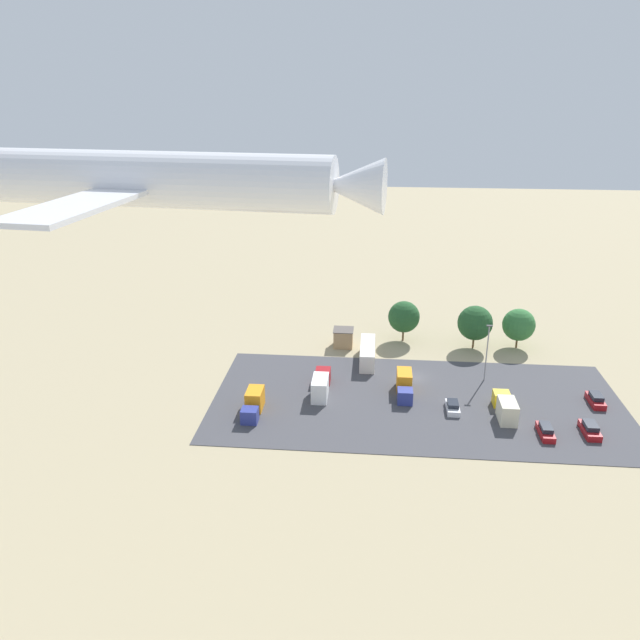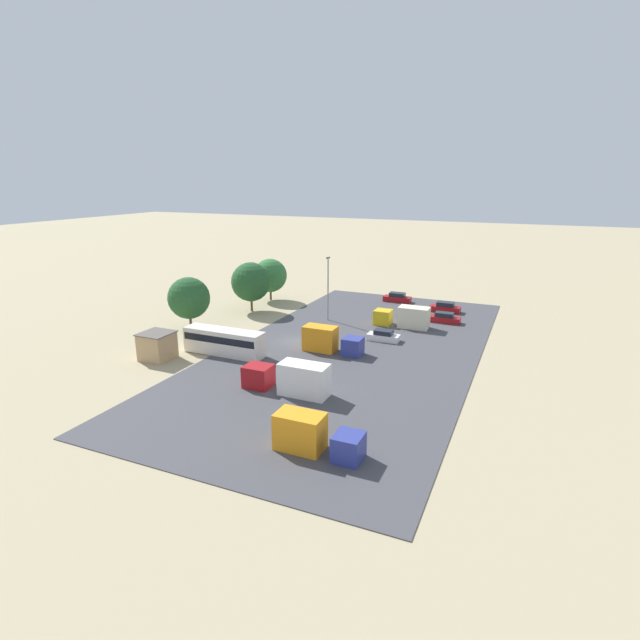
% 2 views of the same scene
% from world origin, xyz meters
% --- Properties ---
extents(ground_plane, '(400.00, 400.00, 0.00)m').
position_xyz_m(ground_plane, '(0.00, 0.00, 0.00)').
color(ground_plane, tan).
extents(parking_lot_surface, '(62.33, 30.32, 0.08)m').
position_xyz_m(parking_lot_surface, '(0.00, 8.37, 0.04)').
color(parking_lot_surface, '#424247').
rests_on(parking_lot_surface, ground).
extents(shed_building, '(3.69, 3.64, 3.30)m').
position_xyz_m(shed_building, '(12.40, -12.04, 1.66)').
color(shed_building, tan).
rests_on(shed_building, ground).
extents(bus, '(2.55, 10.42, 3.11)m').
position_xyz_m(bus, '(7.83, -5.58, 1.76)').
color(bus, silver).
rests_on(bus, ground).
extents(parked_car_0, '(1.94, 4.78, 1.64)m').
position_xyz_m(parked_car_0, '(-23.39, 15.69, 0.76)').
color(parked_car_0, maroon).
rests_on(parked_car_0, ground).
extents(parked_car_1, '(1.71, 4.76, 1.52)m').
position_xyz_m(parked_car_1, '(-17.17, 16.64, 0.71)').
color(parked_car_1, maroon).
rests_on(parked_car_1, ground).
extents(parked_car_2, '(1.84, 4.27, 1.45)m').
position_xyz_m(parked_car_2, '(-5.13, 10.82, 0.68)').
color(parked_car_2, silver).
rests_on(parked_car_2, ground).
extents(parked_car_3, '(1.84, 4.72, 1.62)m').
position_xyz_m(parked_car_3, '(-26.95, 6.73, 0.75)').
color(parked_car_3, maroon).
rests_on(parked_car_3, ground).
extents(parked_truck_0, '(2.31, 7.55, 3.11)m').
position_xyz_m(parked_truck_0, '(1.85, 5.90, 1.51)').
color(parked_truck_0, navy).
rests_on(parked_truck_0, ground).
extents(parked_truck_1, '(2.41, 7.96, 3.07)m').
position_xyz_m(parked_truck_1, '(-12.56, 11.80, 1.48)').
color(parked_truck_1, gold).
rests_on(parked_truck_1, ground).
extents(parked_truck_2, '(2.37, 9.11, 3.29)m').
position_xyz_m(parked_truck_2, '(14.84, 7.14, 1.59)').
color(parked_truck_2, maroon).
rests_on(parked_truck_2, ground).
extents(parked_truck_3, '(2.36, 7.15, 3.02)m').
position_xyz_m(parked_truck_3, '(24.21, 13.91, 1.46)').
color(parked_truck_3, navy).
rests_on(parked_truck_3, ground).
extents(tree_near_shed, '(5.88, 5.88, 7.41)m').
position_xyz_m(tree_near_shed, '(-19.37, -14.30, 4.46)').
color(tree_near_shed, brown).
rests_on(tree_near_shed, ground).
extents(tree_apron_mid, '(5.89, 5.89, 7.71)m').
position_xyz_m(tree_apron_mid, '(1.33, -15.73, 4.76)').
color(tree_apron_mid, brown).
rests_on(tree_apron_mid, ground).
extents(tree_apron_far, '(6.32, 6.32, 8.05)m').
position_xyz_m(tree_apron_far, '(-11.39, -13.38, 4.88)').
color(tree_apron_far, brown).
rests_on(tree_apron_far, ground).
extents(light_pole_lot_centre, '(0.90, 0.28, 9.66)m').
position_xyz_m(light_pole_lot_centre, '(-11.36, 0.14, 5.35)').
color(light_pole_lot_centre, gray).
rests_on(light_pole_lot_centre, ground).
extents(airplane, '(36.34, 29.46, 9.23)m').
position_xyz_m(airplane, '(24.61, 45.92, 38.62)').
color(airplane, white).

